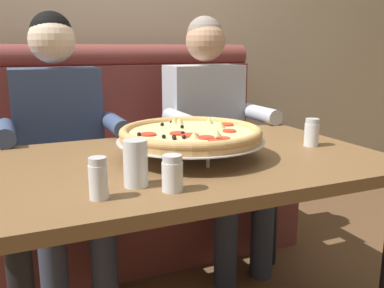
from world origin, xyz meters
The scene contains 10 objects.
back_wall_with_window centered at (0.00, 1.48, 1.40)m, with size 6.00×0.12×2.80m, color beige.
booth_bench centered at (0.00, 0.91, 0.40)m, with size 1.72×0.78×1.13m.
dining_table centered at (0.00, 0.00, 0.65)m, with size 1.34×0.87×0.73m.
diner_left centered at (-0.39, 0.64, 0.71)m, with size 0.54×0.64×1.27m.
diner_right centered at (0.39, 0.64, 0.71)m, with size 0.54×0.64×1.27m.
pizza centered at (-0.01, 0.00, 0.82)m, with size 0.52×0.52×0.12m.
shaker_oregano centered at (0.49, -0.03, 0.78)m, with size 0.06×0.06×0.11m.
shaker_parmesan centered at (-0.40, -0.29, 0.78)m, with size 0.05×0.05×0.11m.
shaker_pepper_flakes centered at (-0.20, -0.31, 0.77)m, with size 0.06×0.06×0.10m.
drinking_glass centered at (-0.28, -0.23, 0.79)m, with size 0.07×0.07×0.13m.
Camera 1 is at (-0.59, -1.33, 1.12)m, focal length 39.33 mm.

